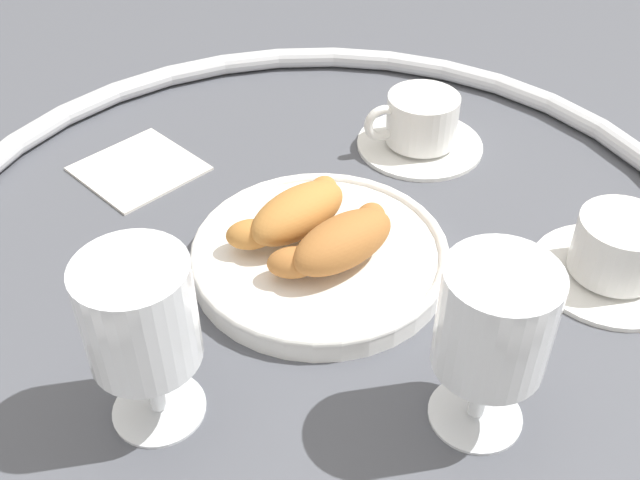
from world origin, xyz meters
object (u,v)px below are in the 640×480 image
(croissant_large, at_px, (341,242))
(coffee_cup_near, at_px, (420,126))
(juice_glass_right, at_px, (494,324))
(juice_glass_left, at_px, (140,319))
(coffee_cup_far, at_px, (617,253))
(pastry_plate, at_px, (320,255))
(croissant_small, at_px, (296,213))
(folded_napkin, at_px, (139,167))

(croissant_large, xyz_separation_m, coffee_cup_near, (0.22, 0.05, -0.02))
(croissant_large, bearing_deg, juice_glass_right, -110.19)
(juice_glass_left, relative_size, juice_glass_right, 1.00)
(coffee_cup_far, height_order, juice_glass_left, juice_glass_left)
(juice_glass_right, bearing_deg, pastry_plate, 71.26)
(coffee_cup_far, distance_m, juice_glass_left, 0.40)
(croissant_small, distance_m, juice_glass_right, 0.23)
(coffee_cup_near, relative_size, coffee_cup_far, 1.00)
(coffee_cup_far, distance_m, juice_glass_right, 0.22)
(pastry_plate, distance_m, juice_glass_left, 0.21)
(croissant_large, xyz_separation_m, juice_glass_right, (-0.06, -0.16, 0.05))
(pastry_plate, height_order, juice_glass_right, juice_glass_right)
(croissant_small, bearing_deg, croissant_large, -98.73)
(pastry_plate, xyz_separation_m, juice_glass_right, (-0.06, -0.19, 0.08))
(folded_napkin, bearing_deg, coffee_cup_far, -73.47)
(coffee_cup_far, relative_size, juice_glass_right, 0.97)
(croissant_large, distance_m, croissant_small, 0.06)
(coffee_cup_far, bearing_deg, folded_napkin, 106.53)
(folded_napkin, bearing_deg, juice_glass_left, -130.23)
(croissant_large, xyz_separation_m, coffee_cup_far, (0.15, -0.19, -0.02))
(croissant_small, bearing_deg, coffee_cup_far, -60.50)
(juice_glass_left, bearing_deg, coffee_cup_far, -32.16)
(croissant_large, distance_m, coffee_cup_far, 0.24)
(pastry_plate, xyz_separation_m, croissant_small, (0.00, 0.03, 0.03))
(coffee_cup_far, xyz_separation_m, folded_napkin, (-0.13, 0.45, -0.02))
(coffee_cup_far, distance_m, folded_napkin, 0.47)
(croissant_large, xyz_separation_m, juice_glass_left, (-0.19, 0.02, 0.05))
(coffee_cup_far, bearing_deg, coffee_cup_near, 72.10)
(juice_glass_left, bearing_deg, juice_glass_right, -54.73)
(croissant_large, relative_size, croissant_small, 0.99)
(croissant_small, relative_size, juice_glass_left, 0.97)
(coffee_cup_near, bearing_deg, croissant_large, -166.45)
(juice_glass_right, xyz_separation_m, folded_napkin, (0.07, 0.43, -0.09))
(pastry_plate, distance_m, juice_glass_right, 0.21)
(croissant_small, relative_size, juice_glass_right, 0.97)
(juice_glass_left, relative_size, folded_napkin, 1.27)
(croissant_large, distance_m, folded_napkin, 0.27)
(coffee_cup_near, distance_m, juice_glass_right, 0.36)
(juice_glass_right, bearing_deg, juice_glass_left, 125.27)
(juice_glass_right, bearing_deg, folded_napkin, 80.60)
(croissant_small, height_order, folded_napkin, croissant_small)
(pastry_plate, relative_size, coffee_cup_near, 1.67)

